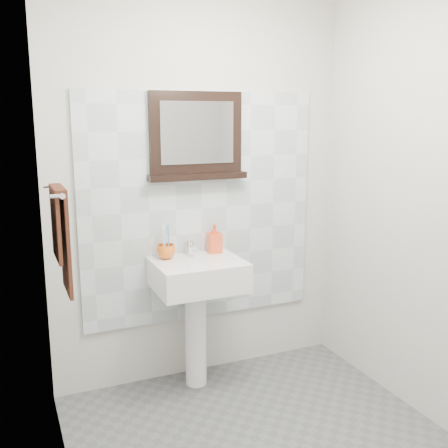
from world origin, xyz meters
The scene contains 11 objects.
back_wall centered at (0.00, 1.10, 1.25)m, with size 2.00×0.01×2.50m, color beige.
left_wall centered at (-1.00, 0.00, 1.25)m, with size 0.01×2.20×2.50m, color beige.
right_wall centered at (1.00, 0.00, 1.25)m, with size 0.01×2.20×2.50m, color beige.
splashback centered at (0.00, 1.09, 1.15)m, with size 1.60×0.02×1.50m, color silver.
pedestal_sink centered at (-0.11, 0.87, 0.68)m, with size 0.55×0.44×0.96m.
toothbrush_cup centered at (-0.28, 0.99, 0.91)m, with size 0.12×0.12×0.09m, color orange.
toothbrushes centered at (-0.28, 0.99, 0.98)m, with size 0.05×0.04×0.21m.
soap_dispenser centered at (0.06, 1.01, 0.96)m, with size 0.09×0.09×0.19m, color red.
framed_mirror centered at (-0.04, 1.06, 1.61)m, with size 0.65×0.11×0.55m.
towel_bar centered at (-0.95, 0.61, 1.38)m, with size 0.07×0.40×0.03m.
hand_towel centered at (-0.94, 0.61, 1.17)m, with size 0.06×0.30×0.55m.
Camera 1 is at (-1.21, -2.09, 1.75)m, focal length 42.00 mm.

